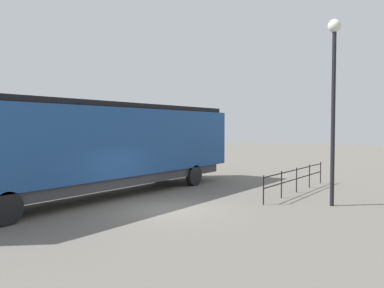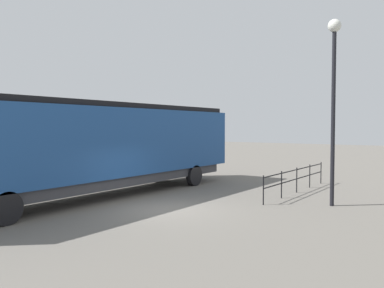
# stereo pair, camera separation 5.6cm
# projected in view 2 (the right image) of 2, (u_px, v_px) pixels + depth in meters

# --- Properties ---
(ground_plane) EXTENTS (120.00, 120.00, 0.00)m
(ground_plane) POSITION_uv_depth(u_px,v_px,m) (166.00, 209.00, 15.19)
(ground_plane) COLOR #666059
(locomotive) EXTENTS (3.14, 16.43, 4.21)m
(locomotive) POSITION_uv_depth(u_px,v_px,m) (110.00, 144.00, 18.18)
(locomotive) COLOR navy
(locomotive) RESTS_ON ground_plane
(lamp_post) EXTENTS (0.51, 0.51, 7.36)m
(lamp_post) POSITION_uv_depth(u_px,v_px,m) (334.00, 79.00, 15.64)
(lamp_post) COLOR black
(lamp_post) RESTS_ON ground_plane
(platform_fence) EXTENTS (0.05, 7.46, 1.20)m
(platform_fence) POSITION_uv_depth(u_px,v_px,m) (297.00, 176.00, 19.04)
(platform_fence) COLOR black
(platform_fence) RESTS_ON ground_plane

